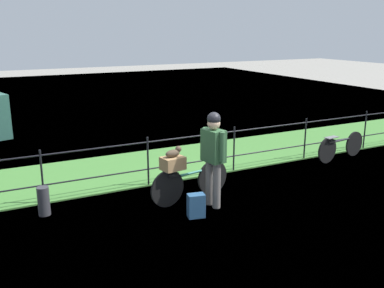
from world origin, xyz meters
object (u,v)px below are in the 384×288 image
wooden_crate (173,163)px  bicycle_parked (341,146)px  bicycle_main (190,182)px  cyclist_person (213,151)px  terrier_dog (174,152)px  mooring_bollard (44,201)px  backpack_on_paving (196,206)px

wooden_crate → bicycle_parked: 4.80m
bicycle_main → wooden_crate: wooden_crate is taller
wooden_crate → cyclist_person: cyclist_person is taller
terrier_dog → bicycle_parked: size_ratio=0.20×
wooden_crate → mooring_bollard: wooden_crate is taller
bicycle_main → backpack_on_paving: size_ratio=4.15×
bicycle_main → cyclist_person: bearing=-60.1°
bicycle_main → bicycle_parked: bicycle_main is taller
cyclist_person → bicycle_parked: 4.31m
wooden_crate → backpack_on_paving: bearing=-79.3°
bicycle_main → bicycle_parked: size_ratio=1.02×
bicycle_main → backpack_on_paving: (-0.24, -0.70, -0.15)m
bicycle_main → bicycle_parked: bearing=8.4°
wooden_crate → bicycle_parked: bearing=8.5°
backpack_on_paving → mooring_bollard: 2.55m
terrier_dog → mooring_bollard: 2.32m
cyclist_person → backpack_on_paving: 0.98m
bicycle_main → terrier_dog: terrier_dog is taller
bicycle_main → backpack_on_paving: bearing=-109.2°
bicycle_parked → mooring_bollard: bearing=-179.2°
cyclist_person → mooring_bollard: 2.97m
bicycle_main → cyclist_person: cyclist_person is taller
wooden_crate → bicycle_parked: size_ratio=0.24×
bicycle_parked → wooden_crate: bearing=-171.5°
cyclist_person → bicycle_parked: bearing=14.4°
wooden_crate → backpack_on_paving: (0.12, -0.64, -0.57)m
terrier_dog → bicycle_parked: bearing=8.5°
bicycle_main → backpack_on_paving: bicycle_main is taller
backpack_on_paving → terrier_dog: bearing=110.1°
terrier_dog → mooring_bollard: terrier_dog is taller
bicycle_parked → cyclist_person: bearing=-165.6°
cyclist_person → bicycle_parked: cyclist_person is taller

